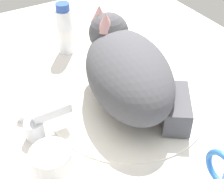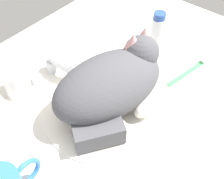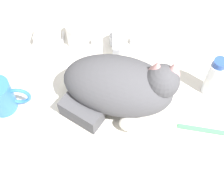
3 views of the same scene
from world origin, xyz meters
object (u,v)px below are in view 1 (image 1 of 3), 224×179
Objects in this scene: cat at (128,69)px; toothpaste_bottle at (65,30)px; faucet at (40,126)px; rinse_cup at (52,167)px; toothbrush at (111,39)px.

toothpaste_bottle is (23.77, 3.18, -1.63)cm from cat.
rinse_cup reaches higher than faucet.
toothbrush is at bearing -50.28° from faucet.
toothpaste_bottle is at bearing 7.61° from cat.
faucet is 0.46× the size of cat.
faucet is 29.76cm from toothpaste_bottle.
toothbrush is (-0.94, -12.34, -5.55)cm from toothpaste_bottle.
faucet is 11.21cm from rinse_cup.
faucet is at bearing 92.67° from cat.
toothpaste_bottle reaches higher than faucet.
toothbrush is (34.74, -30.42, -3.09)cm from rinse_cup.
rinse_cup is at bearing 138.79° from toothbrush.
cat is 4.30× the size of rinse_cup.
faucet reaches higher than toothbrush.
toothpaste_bottle is at bearing 85.65° from toothbrush.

